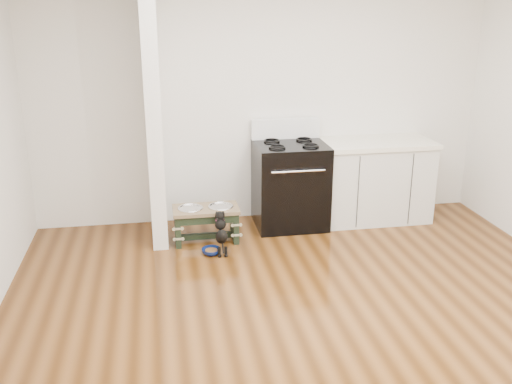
# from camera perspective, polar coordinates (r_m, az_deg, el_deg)

# --- Properties ---
(ground) EXTENTS (5.00, 5.00, 0.00)m
(ground) POSITION_cam_1_polar(r_m,az_deg,el_deg) (4.47, 6.59, -13.65)
(ground) COLOR #43240B
(ground) RESTS_ON ground
(room_shell) EXTENTS (5.00, 5.00, 5.00)m
(room_shell) POSITION_cam_1_polar(r_m,az_deg,el_deg) (3.86, 7.48, 7.12)
(room_shell) COLOR silver
(room_shell) RESTS_ON ground
(partition_wall) EXTENTS (0.15, 0.80, 2.70)m
(partition_wall) POSITION_cam_1_polar(r_m,az_deg,el_deg) (5.80, -10.24, 8.14)
(partition_wall) COLOR silver
(partition_wall) RESTS_ON ground
(oven_range) EXTENTS (0.76, 0.69, 1.14)m
(oven_range) POSITION_cam_1_polar(r_m,az_deg,el_deg) (6.23, 3.43, 0.86)
(oven_range) COLOR black
(oven_range) RESTS_ON ground
(cabinet_run) EXTENTS (1.24, 0.64, 0.91)m
(cabinet_run) POSITION_cam_1_polar(r_m,az_deg,el_deg) (6.54, 11.77, 1.13)
(cabinet_run) COLOR silver
(cabinet_run) RESTS_ON ground
(dog_feeder) EXTENTS (0.67, 0.36, 0.38)m
(dog_feeder) POSITION_cam_1_polar(r_m,az_deg,el_deg) (5.87, -5.02, -2.56)
(dog_feeder) COLOR black
(dog_feeder) RESTS_ON ground
(puppy) EXTENTS (0.12, 0.34, 0.41)m
(puppy) POSITION_cam_1_polar(r_m,az_deg,el_deg) (5.61, -3.51, -3.98)
(puppy) COLOR black
(puppy) RESTS_ON ground
(floor_bowl) EXTENTS (0.20, 0.20, 0.06)m
(floor_bowl) POSITION_cam_1_polar(r_m,az_deg,el_deg) (5.66, -4.50, -5.93)
(floor_bowl) COLOR #0C1B56
(floor_bowl) RESTS_ON ground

